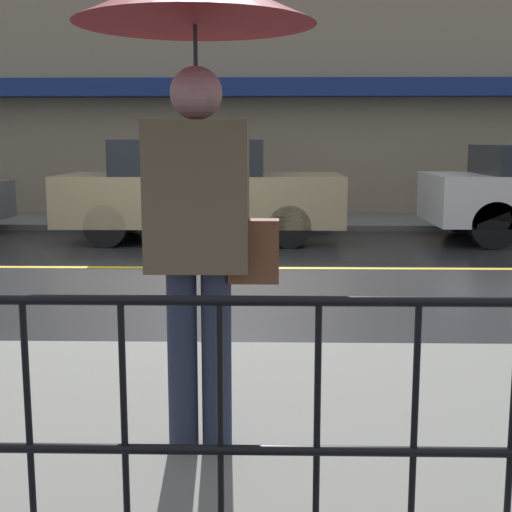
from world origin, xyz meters
The scene contains 7 objects.
ground_plane centered at (0.00, 0.00, 0.00)m, with size 80.00×80.00×0.00m, color #262628.
sidewalk_near centered at (0.00, -5.18, 0.05)m, with size 28.00×3.07×0.10m.
sidewalk_far centered at (0.00, 4.73, 0.05)m, with size 28.00×2.17×0.10m.
lane_marking centered at (0.00, 0.00, 0.00)m, with size 25.20×0.12×0.01m.
building_storefront centered at (0.00, 5.94, 2.56)m, with size 28.00×0.85×5.12m.
pedestrian centered at (1.00, -5.45, 1.87)m, with size 1.10×1.10×2.26m.
car_tan centered at (0.19, 2.51, 0.81)m, with size 4.42×1.80×1.59m.
Camera 1 is at (1.34, -8.79, 1.60)m, focal length 50.00 mm.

